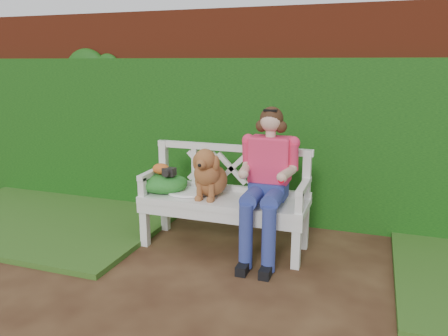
% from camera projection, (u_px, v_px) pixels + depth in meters
% --- Properties ---
extents(ground, '(60.00, 60.00, 0.00)m').
position_uv_depth(ground, '(234.00, 299.00, 3.15)').
color(ground, black).
extents(brick_wall, '(10.00, 0.30, 2.20)m').
position_uv_depth(brick_wall, '(290.00, 116.00, 4.63)').
color(brick_wall, maroon).
rests_on(brick_wall, ground).
extents(ivy_hedge, '(10.00, 0.18, 1.70)m').
position_uv_depth(ivy_hedge, '(285.00, 143.00, 4.49)').
color(ivy_hedge, '#236314').
rests_on(ivy_hedge, ground).
extents(grass_left, '(2.60, 2.00, 0.05)m').
position_uv_depth(grass_left, '(49.00, 217.00, 4.73)').
color(grass_left, '#224C19').
rests_on(grass_left, ground).
extents(garden_bench, '(1.63, 0.74, 0.48)m').
position_uv_depth(garden_bench, '(224.00, 222.00, 3.98)').
color(garden_bench, white).
rests_on(garden_bench, ground).
extents(seated_woman, '(0.72, 0.83, 1.23)m').
position_uv_depth(seated_woman, '(268.00, 188.00, 3.74)').
color(seated_woman, '#F94368').
rests_on(seated_woman, ground).
extents(dog, '(0.37, 0.46, 0.47)m').
position_uv_depth(dog, '(210.00, 172.00, 3.88)').
color(dog, brown).
rests_on(dog, garden_bench).
extents(tennis_racket, '(0.72, 0.32, 0.03)m').
position_uv_depth(tennis_racket, '(184.00, 192.00, 4.03)').
color(tennis_racket, silver).
rests_on(tennis_racket, garden_bench).
extents(green_bag, '(0.51, 0.41, 0.16)m').
position_uv_depth(green_bag, '(162.00, 183.00, 4.07)').
color(green_bag, '#208216').
rests_on(green_bag, garden_bench).
extents(camera_item, '(0.11, 0.09, 0.07)m').
position_uv_depth(camera_item, '(169.00, 172.00, 4.01)').
color(camera_item, black).
rests_on(camera_item, green_bag).
extents(baseball_glove, '(0.19, 0.16, 0.10)m').
position_uv_depth(baseball_glove, '(161.00, 169.00, 4.05)').
color(baseball_glove, '#C55B21').
rests_on(baseball_glove, green_bag).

